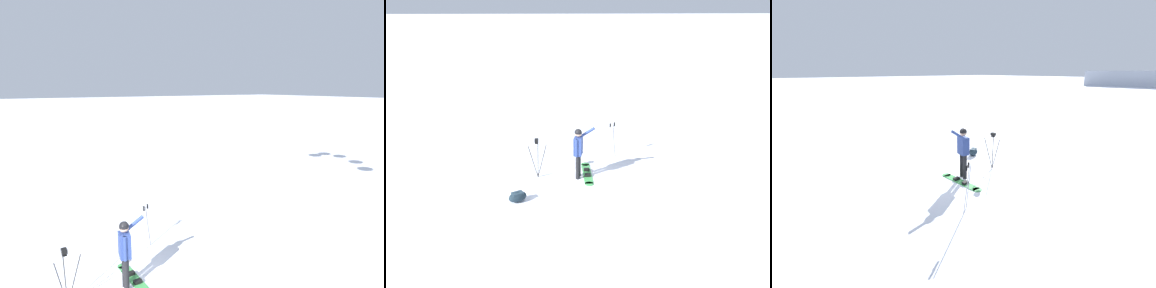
% 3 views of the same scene
% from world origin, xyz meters
% --- Properties ---
extents(ground_plane, '(300.00, 300.00, 0.00)m').
position_xyz_m(ground_plane, '(0.00, 0.00, 0.00)').
color(ground_plane, white).
extents(snowboarder, '(0.73, 0.46, 1.78)m').
position_xyz_m(snowboarder, '(-0.17, 0.79, 1.08)').
color(snowboarder, black).
rests_on(snowboarder, ground_plane).
extents(snowboard, '(0.33, 1.83, 0.10)m').
position_xyz_m(snowboard, '(0.14, 1.04, 0.02)').
color(snowboard, '#3F994C').
rests_on(snowboard, ground_plane).
extents(gear_bag_large, '(0.65, 0.57, 0.31)m').
position_xyz_m(gear_bag_large, '(-2.07, -0.72, 0.17)').
color(gear_bag_large, '#192833').
rests_on(gear_bag_large, ground_plane).
extents(camera_tripod, '(0.62, 0.59, 1.39)m').
position_xyz_m(camera_tripod, '(-1.54, 0.88, 0.99)').
color(camera_tripod, '#262628').
rests_on(camera_tripod, ground_plane).
extents(ski_poles, '(0.28, 0.26, 1.34)m').
position_xyz_m(ski_poles, '(1.20, 2.55, 0.87)').
color(ski_poles, gray).
rests_on(ski_poles, ground_plane).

